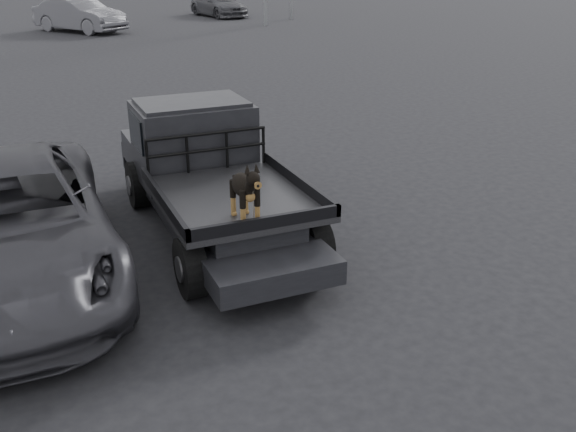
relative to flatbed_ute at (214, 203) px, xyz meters
name	(u,v)px	position (x,y,z in m)	size (l,w,h in m)	color
ground	(311,300)	(0.46, -2.40, -0.46)	(120.00, 120.00, 0.00)	black
flatbed_ute	(214,203)	(0.00, 0.00, 0.00)	(2.00, 5.40, 0.92)	black
ute_cab	(193,129)	(0.00, 0.95, 0.90)	(1.72, 1.30, 0.88)	black
headache_rack	(207,152)	(0.00, 0.20, 0.74)	(1.80, 0.08, 0.55)	black
dog	(245,191)	(-0.13, -1.77, 0.83)	(0.32, 0.60, 0.74)	black
parked_suv	(6,225)	(-2.81, -0.39, 0.30)	(2.53, 5.48, 1.52)	#313036
distant_car_a	(80,15)	(1.21, 25.93, 0.36)	(1.74, 4.98, 1.64)	#545359
distant_car_b	(218,4)	(9.87, 30.61, 0.23)	(1.94, 4.78, 1.39)	#414146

